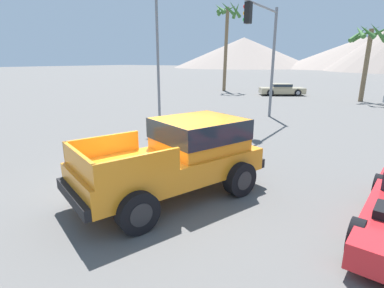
{
  "coord_description": "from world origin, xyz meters",
  "views": [
    {
      "loc": [
        4.63,
        -5.31,
        3.25
      ],
      "look_at": [
        0.46,
        1.16,
        1.1
      ],
      "focal_mm": 28.0,
      "sensor_mm": 36.0,
      "label": 1
    }
  ],
  "objects_px": {
    "street_lamp_post": "(157,27)",
    "palm_tree_tall": "(227,26)",
    "palm_tree_short": "(369,43)",
    "orange_pickup_truck": "(181,153)",
    "parked_car_tan": "(282,89)",
    "traffic_light_main": "(264,40)"
  },
  "relations": [
    {
      "from": "orange_pickup_truck",
      "to": "street_lamp_post",
      "type": "height_order",
      "value": "street_lamp_post"
    },
    {
      "from": "street_lamp_post",
      "to": "palm_tree_tall",
      "type": "height_order",
      "value": "palm_tree_tall"
    },
    {
      "from": "street_lamp_post",
      "to": "palm_tree_tall",
      "type": "distance_m",
      "value": 18.43
    },
    {
      "from": "traffic_light_main",
      "to": "palm_tree_tall",
      "type": "distance_m",
      "value": 17.38
    },
    {
      "from": "palm_tree_short",
      "to": "traffic_light_main",
      "type": "bearing_deg",
      "value": -107.87
    },
    {
      "from": "parked_car_tan",
      "to": "palm_tree_tall",
      "type": "distance_m",
      "value": 9.01
    },
    {
      "from": "traffic_light_main",
      "to": "palm_tree_tall",
      "type": "height_order",
      "value": "palm_tree_tall"
    },
    {
      "from": "parked_car_tan",
      "to": "palm_tree_short",
      "type": "relative_size",
      "value": 0.73
    },
    {
      "from": "orange_pickup_truck",
      "to": "parked_car_tan",
      "type": "height_order",
      "value": "orange_pickup_truck"
    },
    {
      "from": "orange_pickup_truck",
      "to": "palm_tree_tall",
      "type": "height_order",
      "value": "palm_tree_tall"
    },
    {
      "from": "traffic_light_main",
      "to": "street_lamp_post",
      "type": "distance_m",
      "value": 5.53
    },
    {
      "from": "orange_pickup_truck",
      "to": "palm_tree_tall",
      "type": "bearing_deg",
      "value": 134.68
    },
    {
      "from": "traffic_light_main",
      "to": "street_lamp_post",
      "type": "height_order",
      "value": "street_lamp_post"
    },
    {
      "from": "parked_car_tan",
      "to": "palm_tree_tall",
      "type": "relative_size",
      "value": 0.49
    },
    {
      "from": "orange_pickup_truck",
      "to": "palm_tree_tall",
      "type": "relative_size",
      "value": 0.57
    },
    {
      "from": "palm_tree_short",
      "to": "street_lamp_post",
      "type": "bearing_deg",
      "value": -118.31
    },
    {
      "from": "orange_pickup_truck",
      "to": "traffic_light_main",
      "type": "distance_m",
      "value": 10.62
    },
    {
      "from": "palm_tree_short",
      "to": "orange_pickup_truck",
      "type": "bearing_deg",
      "value": -95.99
    },
    {
      "from": "orange_pickup_truck",
      "to": "parked_car_tan",
      "type": "xyz_separation_m",
      "value": [
        -4.49,
        23.46,
        -0.48
      ]
    },
    {
      "from": "traffic_light_main",
      "to": "palm_tree_short",
      "type": "bearing_deg",
      "value": 162.13
    },
    {
      "from": "palm_tree_tall",
      "to": "orange_pickup_truck",
      "type": "bearing_deg",
      "value": -65.7
    },
    {
      "from": "street_lamp_post",
      "to": "palm_tree_short",
      "type": "height_order",
      "value": "street_lamp_post"
    }
  ]
}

